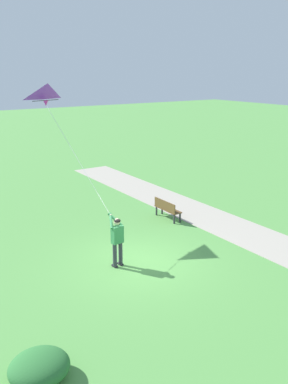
% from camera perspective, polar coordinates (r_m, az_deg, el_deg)
% --- Properties ---
extents(ground_plane, '(120.00, 120.00, 0.00)m').
position_cam_1_polar(ground_plane, '(14.88, -0.86, -9.56)').
color(ground_plane, '#569947').
extents(walkway_path, '(2.63, 32.02, 0.02)m').
position_cam_1_polar(walkway_path, '(16.81, 18.11, -7.23)').
color(walkway_path, '#ADA393').
rests_on(walkway_path, ground).
extents(person_kite_flyer, '(0.52, 0.62, 1.83)m').
position_cam_1_polar(person_kite_flyer, '(14.25, -3.69, -6.18)').
color(person_kite_flyer, '#232328').
rests_on(person_kite_flyer, ground).
extents(flying_kite, '(1.38, 4.42, 4.21)m').
position_cam_1_polar(flying_kite, '(16.99, -12.88, 12.68)').
color(flying_kite, purple).
extents(park_bench_near_walkway, '(0.45, 1.50, 0.88)m').
position_cam_1_polar(park_bench_near_walkway, '(18.86, 3.11, -2.20)').
color(park_bench_near_walkway, brown).
rests_on(park_bench_near_walkway, ground).
extents(lakeside_shrub, '(1.34, 1.27, 0.62)m').
position_cam_1_polar(lakeside_shrub, '(10.07, -14.04, -22.10)').
color(lakeside_shrub, '#2D7033').
rests_on(lakeside_shrub, ground).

